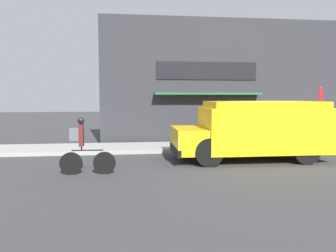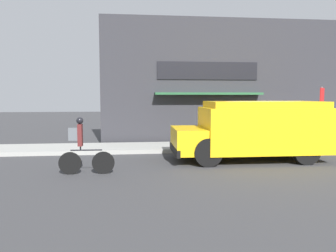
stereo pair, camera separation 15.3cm
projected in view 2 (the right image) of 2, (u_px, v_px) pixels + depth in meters
ground_plane at (260, 152)px, 13.20m from camera, size 70.00×70.00×0.00m
sidewalk at (250, 146)px, 14.25m from camera, size 28.00×2.13×0.16m
storefront at (240, 82)px, 15.36m from camera, size 13.06×0.78×5.84m
school_bus at (255, 129)px, 11.40m from camera, size 5.32×2.64×2.06m
cyclist at (82, 147)px, 9.34m from camera, size 1.59×0.20×1.65m
stop_sign_post at (321, 106)px, 13.89m from camera, size 0.45×0.45×2.47m
trash_bin at (248, 132)px, 14.68m from camera, size 0.59×0.59×0.92m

